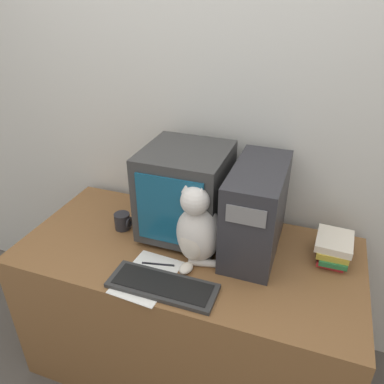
% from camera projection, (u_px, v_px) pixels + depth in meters
% --- Properties ---
extents(wall_back, '(7.00, 0.05, 2.50)m').
position_uv_depth(wall_back, '(218.00, 120.00, 1.85)').
color(wall_back, silver).
rests_on(wall_back, ground_plane).
extents(desk, '(1.56, 0.74, 0.76)m').
position_uv_depth(desk, '(188.00, 309.00, 1.91)').
color(desk, brown).
rests_on(desk, ground_plane).
extents(crt_monitor, '(0.38, 0.39, 0.44)m').
position_uv_depth(crt_monitor, '(186.00, 192.00, 1.74)').
color(crt_monitor, '#333333').
rests_on(crt_monitor, desk).
extents(computer_tower, '(0.22, 0.48, 0.41)m').
position_uv_depth(computer_tower, '(256.00, 210.00, 1.65)').
color(computer_tower, '#28282D').
rests_on(computer_tower, desk).
extents(keyboard, '(0.45, 0.16, 0.02)m').
position_uv_depth(keyboard, '(162.00, 286.00, 1.51)').
color(keyboard, '#2D2D2D').
rests_on(keyboard, desk).
extents(cat, '(0.31, 0.25, 0.38)m').
position_uv_depth(cat, '(198.00, 229.00, 1.59)').
color(cat, silver).
rests_on(cat, desk).
extents(book_stack, '(0.16, 0.22, 0.11)m').
position_uv_depth(book_stack, '(333.00, 247.00, 1.65)').
color(book_stack, red).
rests_on(book_stack, desk).
extents(pen, '(0.14, 0.04, 0.01)m').
position_uv_depth(pen, '(158.00, 264.00, 1.63)').
color(pen, black).
rests_on(pen, desk).
extents(paper_sheet, '(0.23, 0.31, 0.00)m').
position_uv_depth(paper_sheet, '(147.00, 277.00, 1.57)').
color(paper_sheet, white).
rests_on(paper_sheet, desk).
extents(mug, '(0.08, 0.08, 0.08)m').
position_uv_depth(mug, '(123.00, 221.00, 1.86)').
color(mug, '#232328').
rests_on(mug, desk).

